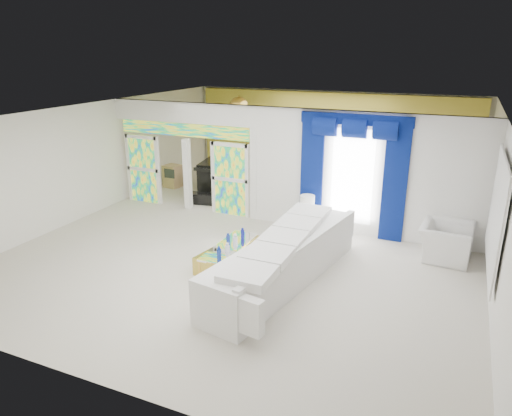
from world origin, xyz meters
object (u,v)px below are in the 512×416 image
at_px(coffee_table, 230,255).
at_px(console_table, 318,227).
at_px(white_sofa, 284,261).
at_px(armchair, 446,241).
at_px(grand_piano, 230,175).

xyz_separation_m(coffee_table, console_table, (1.25, 2.35, 0.00)).
bearing_deg(console_table, white_sofa, -87.94).
height_order(white_sofa, armchair, white_sofa).
bearing_deg(coffee_table, grand_piano, 116.52).
distance_m(coffee_table, armchair, 4.71).
distance_m(white_sofa, console_table, 2.66).
xyz_separation_m(coffee_table, armchair, (4.18, 2.15, 0.19)).
relative_size(coffee_table, grand_piano, 0.87).
bearing_deg(armchair, console_table, 90.48).
distance_m(white_sofa, coffee_table, 1.40).
bearing_deg(console_table, coffee_table, -118.10).
distance_m(white_sofa, armchair, 3.75).
xyz_separation_m(console_table, grand_piano, (-3.74, 2.63, 0.31)).
height_order(white_sofa, console_table, white_sofa).
bearing_deg(grand_piano, coffee_table, -73.69).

